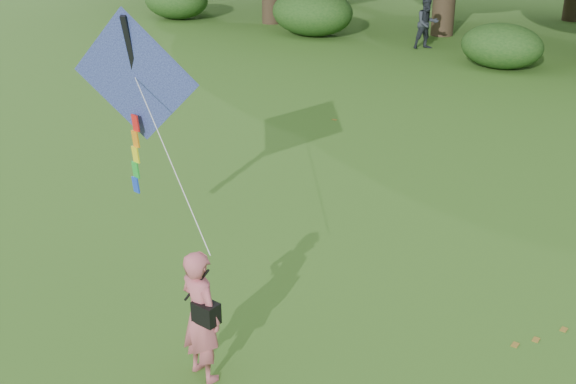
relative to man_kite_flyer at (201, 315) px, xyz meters
The scene contains 6 objects.
ground 1.06m from the man_kite_flyer, 29.97° to the left, with size 100.00×100.00×0.00m, color #265114.
man_kite_flyer is the anchor object (origin of this frame).
bystander_left 19.80m from the man_kite_flyer, 109.95° to the left, with size 0.88×0.69×1.82m, color #242931.
crossbody_bag 0.16m from the man_kite_flyer, 14.61° to the right, with size 0.43×0.20×0.69m.
flying_kite 3.89m from the man_kite_flyer, 148.79° to the left, with size 4.14×2.13×2.93m.
fallen_leaves 5.65m from the man_kite_flyer, 69.81° to the left, with size 8.70×12.27×0.01m.
Camera 1 is at (4.63, -5.39, 5.49)m, focal length 45.00 mm.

